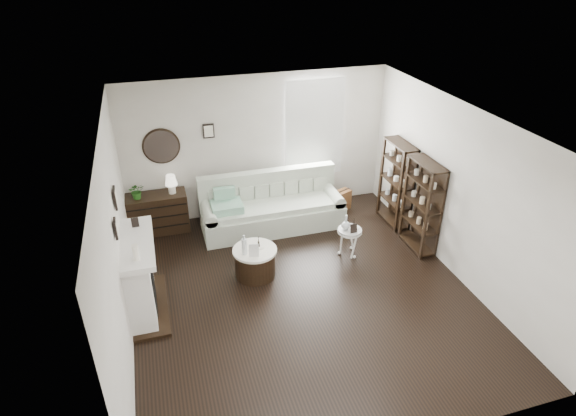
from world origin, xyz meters
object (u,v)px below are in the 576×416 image
object	(u,v)px
pedestal_table	(350,231)
dresser	(157,213)
sofa	(271,209)
drum_table	(255,262)

from	to	relation	value
pedestal_table	dresser	bearing A→B (deg)	150.88
pedestal_table	sofa	bearing A→B (deg)	127.40
drum_table	pedestal_table	world-z (taller)	pedestal_table
dresser	drum_table	size ratio (longest dim) A/B	1.59
dresser	drum_table	distance (m)	2.32
drum_table	dresser	bearing A→B (deg)	127.60
drum_table	pedestal_table	bearing A→B (deg)	4.08
sofa	pedestal_table	size ratio (longest dim) A/B	5.25
sofa	dresser	xyz separation A→B (m)	(-2.06, 0.39, 0.04)
sofa	pedestal_table	xyz separation A→B (m)	(1.01, -1.32, 0.12)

